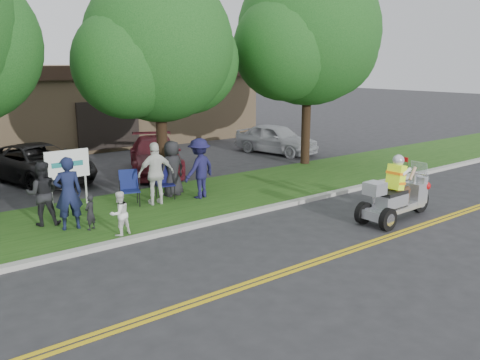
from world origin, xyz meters
TOP-DOWN VIEW (x-y plane):
  - ground at (0.00, 0.00)m, footprint 120.00×120.00m
  - centerline_near at (0.00, -0.58)m, footprint 60.00×0.10m
  - centerline_far at (0.00, -0.42)m, footprint 60.00×0.10m
  - curb at (0.00, 3.05)m, footprint 60.00×0.25m
  - grass_verge at (0.00, 5.20)m, footprint 60.00×4.00m
  - commercial_building at (2.00, 18.98)m, footprint 18.00×8.20m
  - tree_mid at (0.55, 7.23)m, footprint 5.88×4.80m
  - tree_right at (7.06, 7.03)m, footprint 6.86×5.60m
  - business_sign at (-2.90, 6.60)m, footprint 1.25×0.06m
  - trike_scooter at (3.66, 0.23)m, footprint 2.76×0.93m
  - lawn_chair_a at (-1.45, 5.71)m, footprint 0.68×0.70m
  - lawn_chair_b at (-0.26, 5.78)m, footprint 0.66×0.68m
  - spectator_adult_left at (-3.61, 4.59)m, footprint 0.74×0.55m
  - spectator_adult_mid at (-4.01, 5.32)m, footprint 0.98×0.88m
  - spectator_adult_right at (-0.79, 5.29)m, footprint 1.13×0.62m
  - spectator_chair_a at (0.60, 5.12)m, footprint 1.33×1.00m
  - spectator_chair_b at (0.07, 5.84)m, footprint 0.89×0.62m
  - child_left at (-3.23, 4.22)m, footprint 0.38×0.34m
  - child_right at (-2.83, 3.40)m, footprint 0.60×0.51m
  - parked_car_mid at (-2.50, 10.74)m, footprint 3.28×5.20m
  - parked_car_right at (1.55, 9.64)m, footprint 3.62×4.97m
  - parked_car_far_right at (8.00, 9.90)m, footprint 2.42×4.29m

SIDE VIEW (x-z plane):
  - ground at x=0.00m, z-range 0.00..0.00m
  - centerline_near at x=0.00m, z-range 0.00..0.01m
  - centerline_far at x=0.00m, z-range 0.00..0.01m
  - grass_verge at x=0.00m, z-range 0.01..0.11m
  - curb at x=0.00m, z-range 0.00..0.12m
  - child_left at x=-3.23m, z-range 0.10..0.98m
  - trike_scooter at x=3.66m, z-range -0.27..1.53m
  - child_right at x=-2.83m, z-range 0.10..1.18m
  - parked_car_right at x=1.55m, z-range 0.00..1.34m
  - parked_car_mid at x=-2.50m, z-range 0.00..1.34m
  - lawn_chair_b at x=-0.26m, z-range 0.17..1.18m
  - lawn_chair_a at x=-1.45m, z-range 0.17..1.19m
  - parked_car_far_right at x=8.00m, z-range 0.00..1.38m
  - spectator_adult_mid at x=-4.01m, z-range 0.10..1.75m
  - spectator_chair_b at x=0.07m, z-range 0.10..1.83m
  - spectator_adult_right at x=-0.79m, z-range 0.10..1.93m
  - spectator_adult_left at x=-3.61m, z-range 0.10..1.93m
  - spectator_chair_a at x=0.60m, z-range 0.10..1.94m
  - business_sign at x=-2.90m, z-range 0.38..2.13m
  - commercial_building at x=2.00m, z-range 0.01..4.01m
  - tree_mid at x=0.55m, z-range 0.91..7.96m
  - tree_right at x=7.06m, z-range 0.99..9.06m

